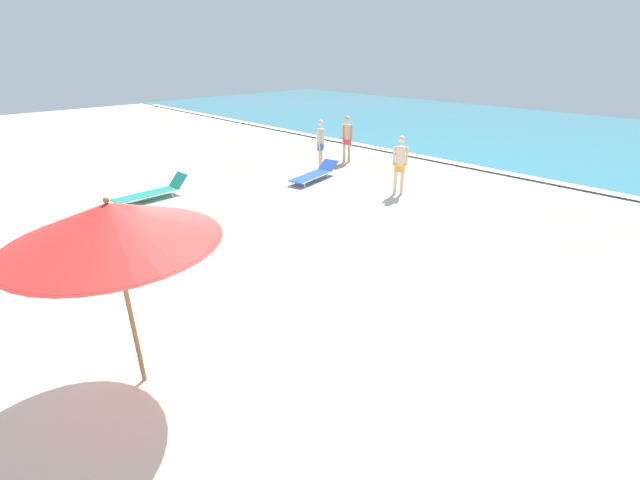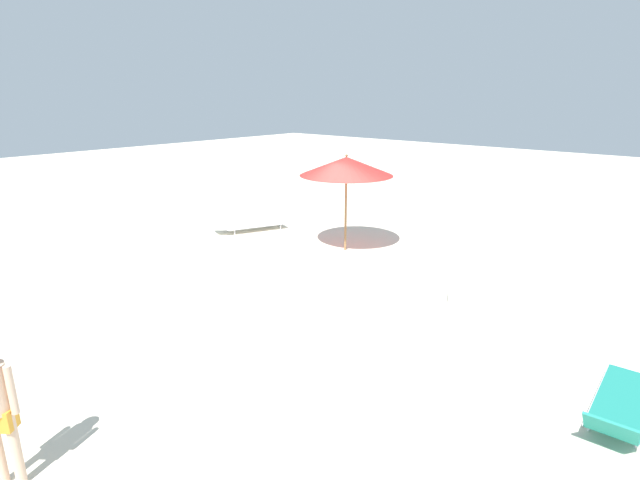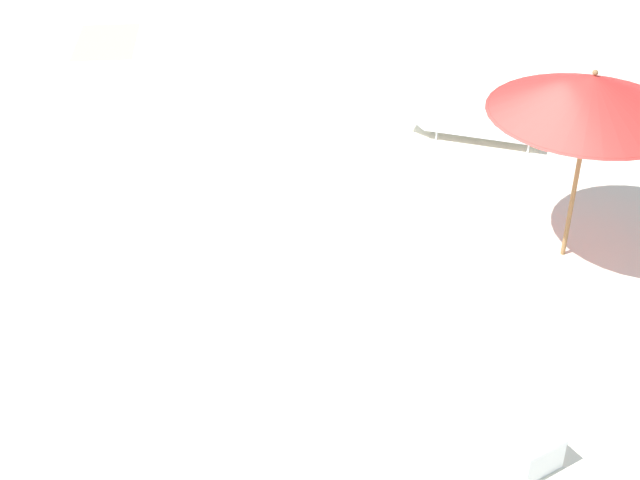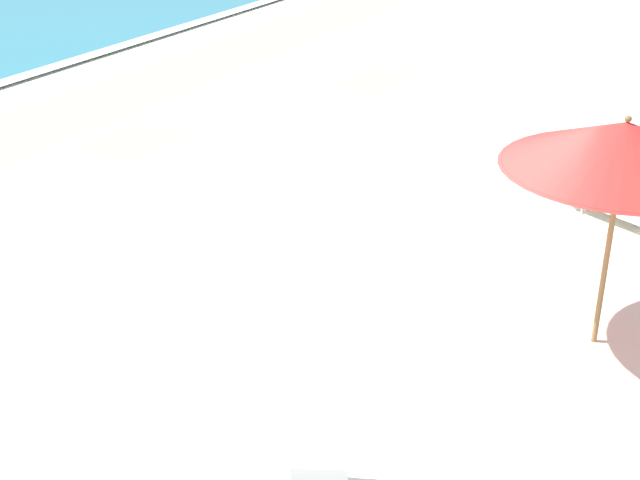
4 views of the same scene
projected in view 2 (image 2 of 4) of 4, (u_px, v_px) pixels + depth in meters
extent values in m
cube|color=beige|center=(336.00, 277.00, 11.79)|extent=(60.00, 60.00, 0.16)
cylinder|color=olive|center=(346.00, 209.00, 13.20)|extent=(0.06, 0.06, 2.27)
cone|color=red|center=(346.00, 166.00, 12.88)|extent=(2.44, 2.44, 0.48)
cylinder|color=#A4221E|center=(346.00, 175.00, 12.95)|extent=(2.37, 2.37, 0.01)
sphere|color=olive|center=(347.00, 156.00, 12.80)|extent=(0.07, 0.07, 0.07)
cube|color=#1E8475|center=(623.00, 400.00, 6.63)|extent=(0.68, 1.83, 0.03)
cylinder|color=silver|center=(597.00, 392.00, 6.81)|extent=(0.11, 1.80, 0.03)
cube|color=#1E8475|center=(611.00, 429.00, 5.75)|extent=(0.59, 0.42, 0.42)
cylinder|color=silver|center=(609.00, 377.00, 7.34)|extent=(0.03, 0.03, 0.16)
cylinder|color=silver|center=(636.00, 442.00, 5.98)|extent=(0.03, 0.03, 0.16)
cylinder|color=silver|center=(589.00, 425.00, 6.28)|extent=(0.03, 0.03, 0.16)
cube|color=white|center=(255.00, 225.00, 15.41)|extent=(1.29, 1.97, 0.03)
cylinder|color=silver|center=(259.00, 227.00, 15.15)|extent=(0.76, 1.75, 0.03)
cylinder|color=silver|center=(252.00, 222.00, 15.67)|extent=(0.76, 1.75, 0.03)
cube|color=white|center=(218.00, 224.00, 14.87)|extent=(0.71, 0.65, 0.34)
cylinder|color=silver|center=(281.00, 227.00, 15.53)|extent=(0.03, 0.03, 0.16)
cylinder|color=silver|center=(275.00, 223.00, 15.97)|extent=(0.03, 0.03, 0.16)
cylinder|color=silver|center=(235.00, 232.00, 14.91)|extent=(0.03, 0.03, 0.16)
cylinder|color=silver|center=(230.00, 228.00, 15.34)|extent=(0.03, 0.03, 0.16)
cylinder|color=beige|center=(16.00, 448.00, 5.33)|extent=(0.11, 0.11, 0.90)
cube|color=gold|center=(0.00, 418.00, 5.23)|extent=(0.35, 0.33, 0.24)
cylinder|color=beige|center=(11.00, 390.00, 5.12)|extent=(0.08, 0.08, 0.55)
cube|color=white|center=(438.00, 293.00, 10.20)|extent=(0.52, 0.58, 0.32)
cube|color=white|center=(439.00, 285.00, 10.14)|extent=(0.54, 0.61, 0.05)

